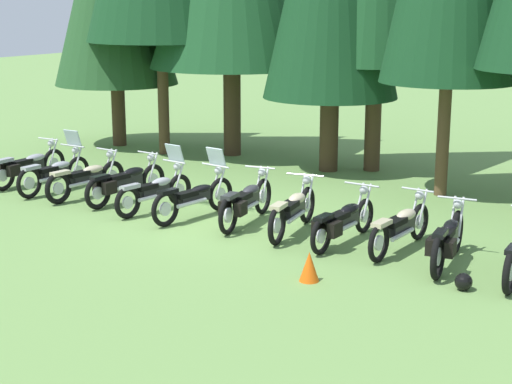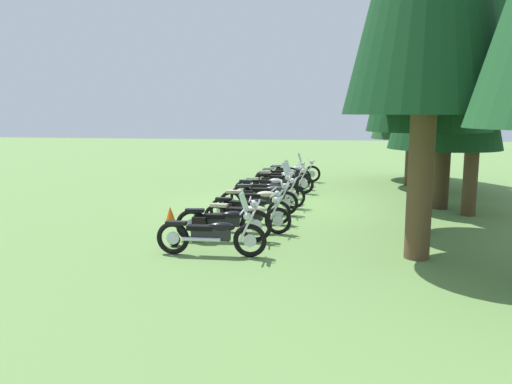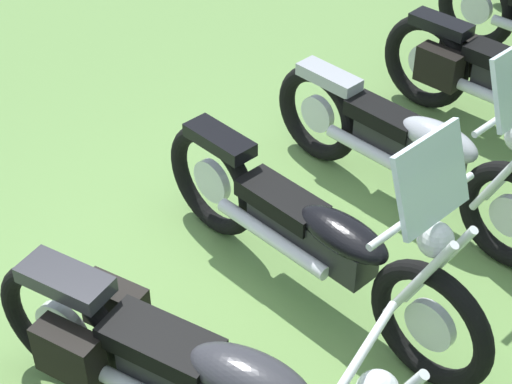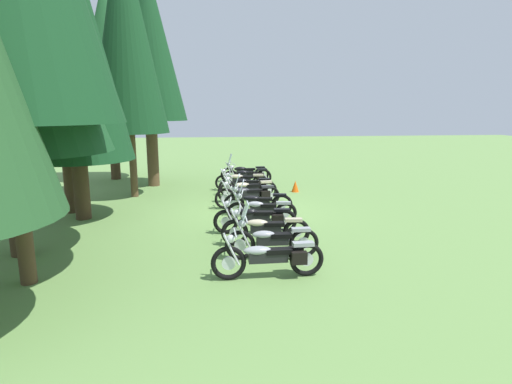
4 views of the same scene
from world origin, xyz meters
name	(u,v)px [view 1 (image 1 of 4)]	position (x,y,z in m)	size (l,w,h in m)	color
ground_plane	(222,221)	(0.00, 0.00, 0.00)	(80.00, 80.00, 0.00)	#6B934C
motorcycle_0	(27,166)	(-5.80, 0.32, 0.45)	(0.65, 2.36, 1.02)	black
motorcycle_1	(55,172)	(-4.69, 0.13, 0.46)	(0.76, 2.21, 1.36)	black
motorcycle_2	(87,178)	(-3.72, 0.13, 0.44)	(0.66, 2.29, 1.00)	black
motorcycle_3	(125,182)	(-2.68, 0.21, 0.45)	(0.68, 2.36, 1.01)	black
motorcycle_4	(156,190)	(-1.62, -0.05, 0.45)	(0.65, 2.14, 1.35)	black
motorcycle_5	(195,196)	(-0.61, -0.06, 0.46)	(0.74, 2.29, 1.36)	black
motorcycle_6	(246,201)	(0.51, 0.09, 0.47)	(0.75, 2.37, 1.02)	black
motorcycle_7	(293,209)	(1.61, 0.03, 0.46)	(0.76, 2.34, 1.02)	black
motorcycle_8	(343,220)	(2.71, -0.11, 0.44)	(0.71, 2.30, 0.98)	black
motorcycle_9	(401,226)	(3.75, 0.08, 0.45)	(0.62, 2.30, 0.99)	black
motorcycle_10	(448,239)	(4.74, -0.35, 0.47)	(0.71, 2.28, 1.03)	black
traffic_cone	(309,267)	(3.13, -2.18, 0.24)	(0.32, 0.32, 0.48)	#EA590F
dropped_helmet	(464,282)	(5.33, -1.33, 0.14)	(0.27, 0.27, 0.27)	black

